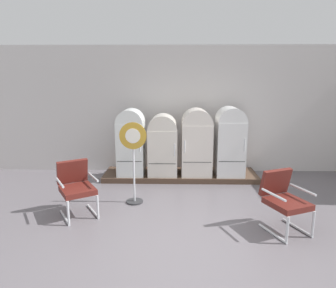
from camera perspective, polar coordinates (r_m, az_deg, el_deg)
ground at (r=4.61m, az=3.02°, el=-18.56°), size 12.00×10.00×0.05m
back_wall at (r=7.66m, az=2.30°, el=6.48°), size 11.76×0.12×3.11m
display_plinth at (r=7.34m, az=2.30°, el=-5.82°), size 3.60×0.95×0.12m
refrigerator_0 at (r=7.07m, az=-6.96°, el=0.71°), size 0.61×0.65×1.53m
refrigerator_1 at (r=7.05m, az=-0.98°, el=0.14°), size 0.67×0.71×1.40m
refrigerator_2 at (r=7.05m, az=5.35°, el=0.71°), size 0.69×0.72×1.53m
refrigerator_3 at (r=7.14m, az=11.49°, el=0.87°), size 0.64×0.71×1.57m
armchair_left at (r=5.53m, az=-16.80°, el=-7.35°), size 0.80×0.85×0.93m
armchair_right at (r=5.09m, az=20.79°, el=-9.34°), size 0.76×0.83×0.93m
sign_stand at (r=5.71m, az=-6.45°, el=-3.38°), size 0.50×0.32×1.55m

